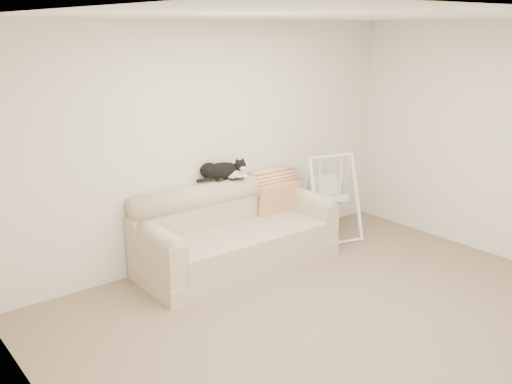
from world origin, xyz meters
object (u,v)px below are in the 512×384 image
remote_b (237,178)px  baby_swing (329,196)px  sofa (234,234)px  remote_a (222,179)px  tuxedo_cat (222,170)px

remote_b → baby_swing: size_ratio=0.17×
baby_swing → sofa: bearing=179.7°
remote_b → remote_a: bearing=161.1°
remote_a → remote_b: size_ratio=1.08×
tuxedo_cat → sofa: bearing=-97.8°
sofa → remote_a: size_ratio=11.78×
remote_a → baby_swing: 1.50m
remote_b → baby_swing: 1.33m
remote_b → tuxedo_cat: size_ratio=0.29×
baby_swing → remote_b: bearing=170.7°
sofa → remote_b: size_ratio=12.68×
remote_a → baby_swing: (1.42, -0.26, -0.39)m
remote_b → sofa: bearing=-135.0°
remote_b → baby_swing: (1.25, -0.20, -0.39)m
sofa → remote_a: remote_a is taller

